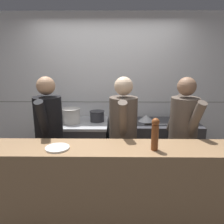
% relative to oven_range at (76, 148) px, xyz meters
% --- Properties ---
extents(ground_plane, '(14.00, 14.00, 0.00)m').
position_rel_oven_range_xyz_m(ground_plane, '(0.54, -1.03, -0.45)').
color(ground_plane, '#4C4742').
extents(wall_back_tiled, '(8.00, 0.06, 2.60)m').
position_rel_oven_range_xyz_m(wall_back_tiled, '(0.54, 0.40, 0.85)').
color(wall_back_tiled, white).
rests_on(wall_back_tiled, ground_plane).
extents(oven_range, '(1.05, 0.71, 0.90)m').
position_rel_oven_range_xyz_m(oven_range, '(0.00, 0.00, 0.00)').
color(oven_range, '#38383D').
rests_on(oven_range, ground_plane).
extents(prep_counter, '(1.38, 0.65, 0.90)m').
position_rel_oven_range_xyz_m(prep_counter, '(1.26, -0.00, -0.00)').
color(prep_counter, '#38383D').
rests_on(prep_counter, ground_plane).
extents(pass_counter, '(3.07, 0.45, 1.03)m').
position_rel_oven_range_xyz_m(pass_counter, '(0.73, -1.29, 0.06)').
color(pass_counter, '#93704C').
rests_on(pass_counter, ground_plane).
extents(stock_pot, '(0.29, 0.29, 0.17)m').
position_rel_oven_range_xyz_m(stock_pot, '(-0.33, -0.01, 0.54)').
color(stock_pot, '#2D2D33').
rests_on(stock_pot, oven_range).
extents(sauce_pot, '(0.29, 0.29, 0.23)m').
position_rel_oven_range_xyz_m(sauce_pot, '(-0.04, -0.05, 0.57)').
color(sauce_pot, beige).
rests_on(sauce_pot, oven_range).
extents(braising_pot, '(0.23, 0.23, 0.17)m').
position_rel_oven_range_xyz_m(braising_pot, '(0.36, 0.05, 0.54)').
color(braising_pot, '#2D2D33').
rests_on(braising_pot, oven_range).
extents(mixing_bowl_steel, '(0.25, 0.25, 0.10)m').
position_rel_oven_range_xyz_m(mixing_bowl_steel, '(1.14, 0.06, 0.50)').
color(mixing_bowl_steel, '#B7BABF').
rests_on(mixing_bowl_steel, prep_counter).
extents(chefs_knife, '(0.40, 0.05, 0.02)m').
position_rel_oven_range_xyz_m(chefs_knife, '(1.25, -0.13, 0.46)').
color(chefs_knife, '#B7BABF').
rests_on(chefs_knife, prep_counter).
extents(plated_dish_main, '(0.23, 0.23, 0.02)m').
position_rel_oven_range_xyz_m(plated_dish_main, '(0.08, -1.34, 0.59)').
color(plated_dish_main, white).
rests_on(plated_dish_main, pass_counter).
extents(pepper_mill, '(0.07, 0.07, 0.32)m').
position_rel_oven_range_xyz_m(pepper_mill, '(1.02, -1.35, 0.74)').
color(pepper_mill, brown).
rests_on(pepper_mill, pass_counter).
extents(chef_head_cook, '(0.35, 0.73, 1.67)m').
position_rel_oven_range_xyz_m(chef_head_cook, '(-0.18, -0.73, 0.48)').
color(chef_head_cook, black).
rests_on(chef_head_cook, ground_plane).
extents(chef_sous, '(0.36, 0.73, 1.67)m').
position_rel_oven_range_xyz_m(chef_sous, '(0.74, -0.75, 0.48)').
color(chef_sous, black).
rests_on(chef_sous, ground_plane).
extents(chef_line, '(0.42, 0.73, 1.67)m').
position_rel_oven_range_xyz_m(chef_line, '(1.48, -0.75, 0.48)').
color(chef_line, black).
rests_on(chef_line, ground_plane).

